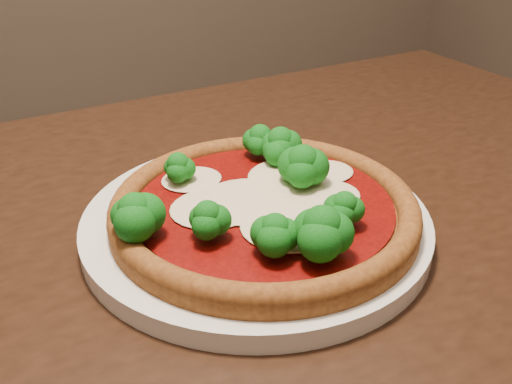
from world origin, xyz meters
name	(u,v)px	position (x,y,z in m)	size (l,w,h in m)	color
dining_table	(178,323)	(-0.07, -0.18, 0.65)	(1.35, 0.85, 0.75)	black
plate	(256,222)	(0.01, -0.20, 0.76)	(0.31, 0.31, 0.02)	white
pizza	(264,202)	(0.01, -0.21, 0.78)	(0.27, 0.27, 0.06)	brown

